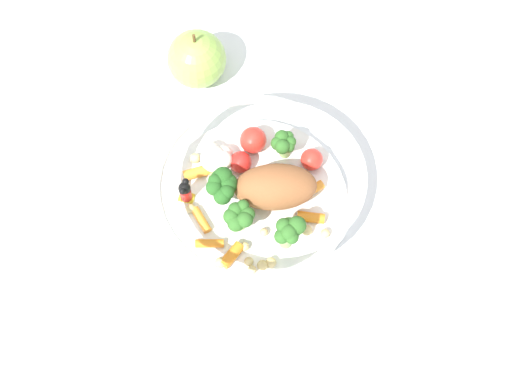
# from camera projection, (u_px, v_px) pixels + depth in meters

# --- Properties ---
(ground_plane) EXTENTS (2.40, 2.40, 0.00)m
(ground_plane) POSITION_uv_depth(u_px,v_px,m) (249.00, 196.00, 0.83)
(ground_plane) COLOR white
(food_container) EXTENTS (0.22, 0.22, 0.06)m
(food_container) POSITION_uv_depth(u_px,v_px,m) (257.00, 190.00, 0.80)
(food_container) COLOR white
(food_container) RESTS_ON ground_plane
(loose_apple) EXTENTS (0.07, 0.07, 0.08)m
(loose_apple) POSITION_uv_depth(u_px,v_px,m) (197.00, 59.00, 0.87)
(loose_apple) COLOR #8CB74C
(loose_apple) RESTS_ON ground_plane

